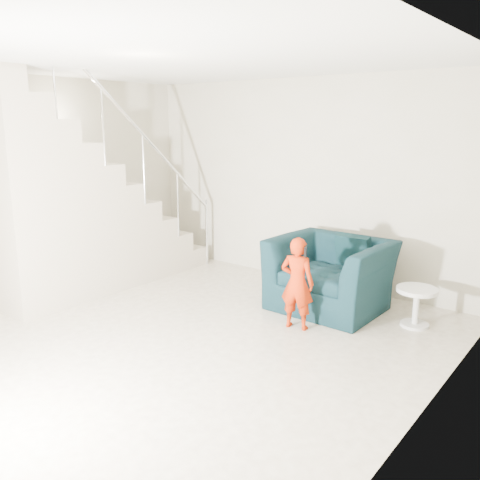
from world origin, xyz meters
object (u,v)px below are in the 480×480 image
object	(u,v)px
side_table	(416,301)
staircase	(74,218)
armchair	(330,274)
toddler	(297,283)

from	to	relation	value
side_table	staircase	xyz separation A→B (m)	(-3.88, -1.47, 0.66)
armchair	toddler	distance (m)	0.76
staircase	side_table	bearing A→B (deg)	20.72
toddler	side_table	xyz separation A→B (m)	(0.98, 0.81, -0.21)
armchair	toddler	bearing A→B (deg)	-87.78
toddler	side_table	world-z (taller)	toddler
armchair	side_table	xyz separation A→B (m)	(0.99, 0.05, -0.12)
armchair	toddler	size ratio (longest dim) A/B	1.27
staircase	armchair	bearing A→B (deg)	26.08
side_table	armchair	bearing A→B (deg)	-176.85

